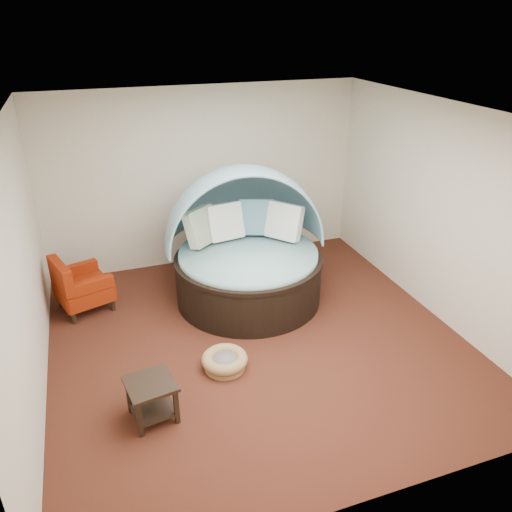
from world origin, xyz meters
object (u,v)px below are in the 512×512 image
object	(u,v)px
canopy_daybed	(246,240)
side_table	(152,395)
pet_basket	(225,361)
red_armchair	(80,286)

from	to	relation	value
canopy_daybed	side_table	world-z (taller)	canopy_daybed
pet_basket	red_armchair	size ratio (longest dim) A/B	0.67
canopy_daybed	red_armchair	world-z (taller)	canopy_daybed
canopy_daybed	side_table	xyz separation A→B (m)	(-1.68, -2.04, -0.59)
canopy_daybed	red_armchair	distance (m)	2.37
canopy_daybed	side_table	distance (m)	2.71
canopy_daybed	side_table	size ratio (longest dim) A/B	4.42
canopy_daybed	red_armchair	bearing A→B (deg)	177.26
canopy_daybed	side_table	bearing A→B (deg)	-123.27
red_armchair	side_table	size ratio (longest dim) A/B	1.60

